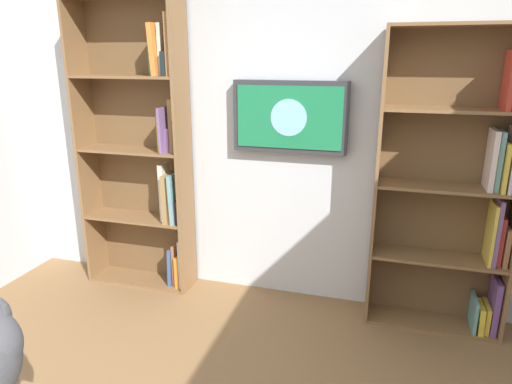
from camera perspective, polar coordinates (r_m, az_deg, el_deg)
wall_back at (r=3.38m, az=3.28°, el=8.57°), size 4.52×0.06×2.70m
bookshelf_left at (r=3.24m, az=24.44°, el=0.41°), size 0.89×0.28×2.01m
bookshelf_right at (r=3.65m, az=-13.57°, el=4.91°), size 0.88×0.28×2.25m
wall_mounted_tv at (r=3.27m, az=4.24°, el=9.36°), size 0.82×0.07×0.51m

